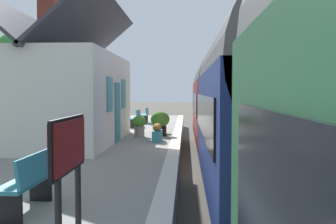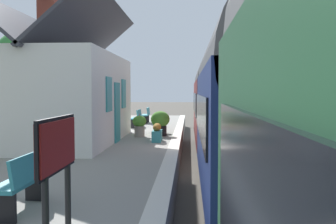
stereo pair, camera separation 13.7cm
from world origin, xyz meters
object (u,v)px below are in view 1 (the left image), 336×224
Objects in this scene: bench_platform_end at (145,115)px; planter_bench_right at (86,116)px; station_building at (62,95)px; bench_mid_platform at (136,118)px; planter_bench_left at (157,133)px; station_sign_board at (68,159)px; train at (273,112)px; tree_mid_background at (22,63)px; bench_near_building at (30,180)px; planter_under_sign at (158,121)px; planter_by_door at (108,114)px; planter_corner_building at (160,122)px; planter_edge_far at (139,125)px.

bench_platform_end reaches higher than planter_bench_right.
station_building is 5.25× the size of bench_mid_platform.
bench_mid_platform is at bearing 14.97° from planter_bench_left.
station_building is 4.69× the size of station_sign_board.
planter_bench_right is at bearing 13.89° from station_sign_board.
train is 3.80× the size of tree_mid_background.
train is 14.86m from bench_platform_end.
bench_near_building is 13.77m from bench_mid_platform.
planter_bench_left is 17.14m from tree_mid_background.
bench_mid_platform is 1.67× the size of planter_bench_left.
bench_mid_platform is 0.89× the size of station_sign_board.
bench_platform_end is 0.90× the size of station_sign_board.
planter_bench_left is (-2.93, -0.17, -0.17)m from planter_under_sign.
train is at bearing -145.69° from tree_mid_background.
planter_bench_right is 0.99× the size of planter_bench_left.
planter_under_sign reaches higher than planter_bench_right.
train is 18.61× the size of bench_mid_platform.
bench_near_building is at bearing -172.58° from planter_by_door.
station_sign_board is at bearing -166.11° from planter_bench_right.
station_sign_board is (-12.31, 0.02, 0.62)m from planter_corner_building.
planter_by_door is at bearing 21.46° from planter_bench_left.
planter_bench_right is at bearing -132.59° from tree_mid_background.
planter_edge_far is (-4.02, -0.65, 0.00)m from bench_mid_platform.
station_building is 9.35× the size of planter_by_door.
bench_mid_platform is at bearing 5.12° from station_sign_board.
train is at bearing -155.11° from planter_edge_far.
planter_under_sign is at bearing 17.67° from train.
bench_near_building is 0.90× the size of station_sign_board.
planter_corner_building is (-6.31, -1.26, 0.09)m from bench_platform_end.
planter_by_door is at bearing 25.99° from planter_corner_building.
bench_mid_platform is at bearing -17.95° from station_building.
train reaches higher than station_sign_board.
planter_bench_right is at bearing 42.47° from planter_under_sign.
train is 9.62m from planter_under_sign.
planter_bench_right is 8.69m from tree_mid_background.
planter_under_sign is 1.60m from planter_edge_far.
train reaches higher than planter_edge_far.
bench_mid_platform reaches higher than planter_bench_left.
planter_edge_far is (-0.32, 0.80, -0.09)m from planter_corner_building.
bench_mid_platform is (5.79, -1.88, -1.20)m from station_building.
tree_mid_background reaches higher than train.
tree_mid_background reaches higher than bench_mid_platform.
bench_near_building is at bearing -179.30° from bench_mid_platform.
planter_corner_building is (-5.92, -4.53, 0.13)m from planter_bench_right.
bench_platform_end is 18.67m from station_sign_board.
train is 31.45× the size of planter_bench_right.
bench_near_building reaches higher than planter_bench_right.
planter_corner_building reaches higher than bench_platform_end.
train is at bearing -162.33° from planter_under_sign.
planter_by_door is at bearing 7.42° from bench_near_building.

